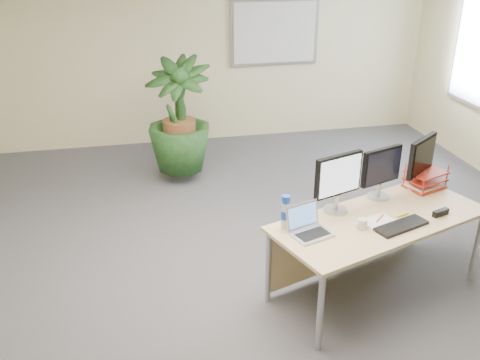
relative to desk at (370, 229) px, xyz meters
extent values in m
plane|color=#4A494F|center=(-0.97, -0.01, -0.56)|extent=(8.00, 8.00, 0.00)
cube|color=beige|center=(-0.97, 3.99, 0.79)|extent=(7.00, 0.04, 2.70)
cube|color=#A2A2A7|center=(0.23, 3.96, 0.99)|extent=(1.30, 0.03, 0.95)
cube|color=white|center=(0.23, 3.94, 0.99)|extent=(1.20, 0.01, 0.85)
cube|color=tan|center=(0.03, -0.10, 0.13)|extent=(2.00, 1.33, 0.03)
cube|color=tan|center=(-0.08, 0.24, -0.22)|extent=(1.66, 0.59, 0.56)
cylinder|color=#ACACB0|center=(-0.68, -0.70, -0.22)|extent=(0.05, 0.05, 0.68)
cylinder|color=#ACACB0|center=(0.97, -0.13, -0.22)|extent=(0.05, 0.05, 0.68)
cylinder|color=#ACACB0|center=(-0.90, -0.06, -0.22)|extent=(0.05, 0.05, 0.68)
cylinder|color=#ACACB0|center=(0.75, 0.51, -0.22)|extent=(0.05, 0.05, 0.68)
imported|color=#133515|center=(-1.33, 2.57, 0.19)|extent=(1.11, 1.11, 1.50)
cylinder|color=#ACACB0|center=(-0.28, 0.10, 0.16)|extent=(0.21, 0.21, 0.02)
cylinder|color=#ACACB0|center=(-0.28, 0.10, 0.23)|extent=(0.04, 0.04, 0.12)
cube|color=black|center=(-0.28, 0.10, 0.48)|extent=(0.45, 0.19, 0.35)
cube|color=silver|center=(-0.28, 0.08, 0.48)|extent=(0.39, 0.14, 0.31)
cylinder|color=#ACACB0|center=(0.18, 0.26, 0.16)|extent=(0.19, 0.19, 0.02)
cylinder|color=#ACACB0|center=(0.18, 0.26, 0.22)|extent=(0.04, 0.04, 0.11)
cube|color=black|center=(0.18, 0.26, 0.45)|extent=(0.41, 0.17, 0.32)
cube|color=black|center=(0.18, 0.24, 0.45)|extent=(0.36, 0.13, 0.28)
cylinder|color=#ACACB0|center=(0.61, 0.36, 0.16)|extent=(0.20, 0.20, 0.02)
cylinder|color=#ACACB0|center=(0.61, 0.36, 0.23)|extent=(0.04, 0.04, 0.12)
cube|color=black|center=(0.61, 0.36, 0.47)|extent=(0.38, 0.29, 0.34)
cube|color=black|center=(0.62, 0.34, 0.47)|extent=(0.33, 0.24, 0.30)
cube|color=silver|center=(-0.61, -0.24, 0.16)|extent=(0.35, 0.30, 0.02)
cube|color=black|center=(-0.61, -0.25, 0.17)|extent=(0.28, 0.21, 0.00)
cube|color=silver|center=(-0.65, -0.12, 0.26)|extent=(0.30, 0.15, 0.20)
cube|color=#5990E6|center=(-0.65, -0.13, 0.26)|extent=(0.26, 0.12, 0.16)
cube|color=black|center=(0.13, -0.27, 0.16)|extent=(0.49, 0.30, 0.03)
cylinder|color=silver|center=(-0.19, -0.22, 0.19)|extent=(0.07, 0.07, 0.08)
torus|color=silver|center=(-0.23, -0.22, 0.19)|extent=(0.06, 0.03, 0.06)
cube|color=white|center=(-0.01, -0.16, 0.15)|extent=(0.31, 0.26, 0.01)
cylinder|color=#D45417|center=(0.01, -0.12, 0.16)|extent=(0.11, 0.11, 0.01)
cylinder|color=yellow|center=(0.22, -0.10, 0.16)|extent=(0.13, 0.06, 0.02)
cylinder|color=silver|center=(-0.78, -0.09, 0.26)|extent=(0.07, 0.07, 0.22)
cylinder|color=blue|center=(-0.78, -0.09, 0.40)|extent=(0.07, 0.07, 0.06)
cylinder|color=blue|center=(-0.78, -0.09, 0.27)|extent=(0.07, 0.07, 0.07)
cube|color=#AA2615|center=(0.68, 0.36, 0.16)|extent=(0.40, 0.35, 0.02)
cube|color=#AA2615|center=(0.68, 0.36, 0.23)|extent=(0.40, 0.35, 0.02)
cube|color=#AA2615|center=(0.68, 0.36, 0.31)|extent=(0.40, 0.35, 0.02)
cube|color=white|center=(0.68, 0.36, 0.18)|extent=(0.36, 0.31, 0.02)
cube|color=black|center=(0.54, -0.16, 0.17)|extent=(0.16, 0.09, 0.05)
camera|label=1|loc=(-1.90, -3.62, 2.26)|focal=40.00mm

